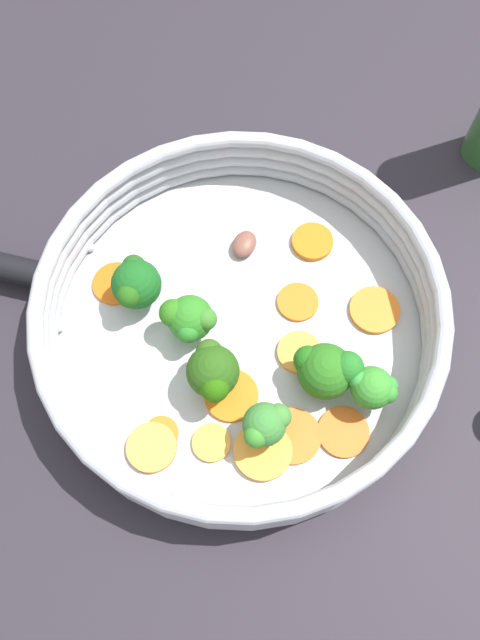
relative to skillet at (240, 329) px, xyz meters
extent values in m
plane|color=#26222A|center=(0.00, 0.00, -0.01)|extent=(4.00, 4.00, 0.00)
cylinder|color=#B2B5B7|center=(0.00, 0.00, 0.00)|extent=(0.33, 0.33, 0.01)
torus|color=#AEB0BC|center=(0.00, 0.00, 0.01)|extent=(0.34, 0.34, 0.01)
torus|color=#AEB0BC|center=(0.00, 0.00, 0.03)|extent=(0.34, 0.34, 0.01)
torus|color=#AEB0BC|center=(0.00, 0.00, 0.04)|extent=(0.34, 0.34, 0.01)
torus|color=#AEB0BC|center=(0.00, 0.00, 0.05)|extent=(0.34, 0.34, 0.01)
sphere|color=#B5B5BA|center=(-0.06, 0.15, 0.01)|extent=(0.01, 0.01, 0.01)
sphere|color=#B6B0B8|center=(-0.13, 0.09, 0.01)|extent=(0.01, 0.01, 0.01)
cylinder|color=#DB5C12|center=(-0.07, 0.10, 0.01)|extent=(0.05, 0.05, 0.00)
cylinder|color=gold|center=(-0.08, -0.07, 0.01)|extent=(0.04, 0.04, 0.00)
cylinder|color=orange|center=(-0.04, -0.05, 0.01)|extent=(0.06, 0.06, 0.00)
cylinder|color=orange|center=(0.01, -0.13, 0.01)|extent=(0.06, 0.06, 0.00)
cylinder|color=orange|center=(-0.11, -0.04, 0.01)|extent=(0.04, 0.04, 0.00)
cylinder|color=orange|center=(0.03, -0.05, 0.01)|extent=(0.05, 0.05, 0.01)
cylinder|color=orange|center=(0.10, 0.03, 0.01)|extent=(0.05, 0.05, 0.01)
cylinder|color=orange|center=(0.10, -0.06, 0.01)|extent=(0.06, 0.06, 0.00)
cylinder|color=#F89936|center=(-0.05, -0.10, 0.01)|extent=(0.05, 0.05, 0.01)
cylinder|color=#F48E3F|center=(-0.12, -0.04, 0.01)|extent=(0.06, 0.06, 0.01)
cylinder|color=orange|center=(0.06, -0.01, 0.01)|extent=(0.05, 0.05, 0.00)
cylinder|color=orange|center=(-0.02, -0.10, 0.01)|extent=(0.05, 0.05, 0.00)
cylinder|color=#789A5A|center=(-0.05, -0.03, 0.02)|extent=(0.01, 0.01, 0.02)
sphere|color=#254F13|center=(-0.05, -0.03, 0.04)|extent=(0.04, 0.04, 0.04)
sphere|color=#2D5518|center=(-0.04, -0.02, 0.04)|extent=(0.02, 0.02, 0.02)
sphere|color=#225909|center=(-0.06, -0.04, 0.04)|extent=(0.02, 0.02, 0.02)
cylinder|color=#6CA754|center=(-0.04, -0.09, 0.02)|extent=(0.01, 0.01, 0.02)
sphere|color=#367A32|center=(-0.04, -0.09, 0.03)|extent=(0.03, 0.03, 0.03)
sphere|color=#368128|center=(-0.05, -0.09, 0.04)|extent=(0.02, 0.02, 0.02)
sphere|color=#3D7C32|center=(-0.03, -0.09, 0.04)|extent=(0.02, 0.02, 0.02)
cylinder|color=#618F45|center=(-0.04, 0.02, 0.01)|extent=(0.01, 0.01, 0.02)
sphere|color=#2B7720|center=(-0.04, 0.02, 0.03)|extent=(0.04, 0.04, 0.04)
sphere|color=#2A6D18|center=(-0.05, 0.03, 0.04)|extent=(0.02, 0.02, 0.02)
sphere|color=#287724|center=(-0.04, 0.01, 0.04)|extent=(0.02, 0.02, 0.02)
sphere|color=#347525|center=(-0.03, 0.01, 0.04)|extent=(0.02, 0.02, 0.02)
cylinder|color=#789F5E|center=(-0.05, 0.07, 0.01)|extent=(0.01, 0.01, 0.02)
sphere|color=#16571B|center=(-0.05, 0.07, 0.04)|extent=(0.04, 0.04, 0.04)
sphere|color=#205513|center=(-0.07, 0.07, 0.04)|extent=(0.02, 0.02, 0.02)
sphere|color=#204E17|center=(-0.05, 0.09, 0.04)|extent=(0.02, 0.02, 0.02)
cylinder|color=#619248|center=(0.03, -0.08, 0.01)|extent=(0.02, 0.02, 0.01)
sphere|color=#266819|center=(0.03, -0.08, 0.03)|extent=(0.05, 0.05, 0.05)
sphere|color=#216B21|center=(0.04, -0.09, 0.04)|extent=(0.03, 0.03, 0.03)
sphere|color=#1E6215|center=(0.02, -0.07, 0.04)|extent=(0.02, 0.02, 0.02)
cylinder|color=#8EAD69|center=(0.04, -0.12, 0.02)|extent=(0.01, 0.01, 0.02)
sphere|color=#36892B|center=(0.04, -0.12, 0.04)|extent=(0.03, 0.03, 0.03)
sphere|color=#2E8734|center=(0.06, -0.12, 0.04)|extent=(0.02, 0.02, 0.02)
sphere|color=green|center=(0.04, -0.10, 0.04)|extent=(0.02, 0.02, 0.02)
sphere|color=#31832D|center=(0.05, -0.13, 0.04)|extent=(0.02, 0.02, 0.02)
ellipsoid|color=brown|center=(0.05, 0.06, 0.01)|extent=(0.04, 0.03, 0.01)
camera|label=1|loc=(-0.12, -0.17, 0.51)|focal=35.00mm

